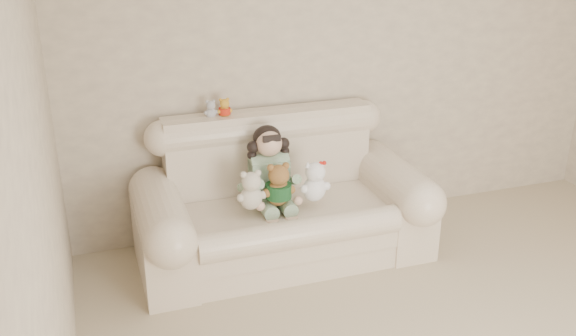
# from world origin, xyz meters

# --- Properties ---
(wall_back) EXTENTS (4.50, 0.00, 4.50)m
(wall_back) POSITION_xyz_m (0.00, 2.50, 1.30)
(wall_back) COLOR #A39381
(wall_back) RESTS_ON ground
(wall_left) EXTENTS (0.00, 5.00, 5.00)m
(wall_left) POSITION_xyz_m (-2.25, 0.00, 1.30)
(wall_left) COLOR #A39381
(wall_left) RESTS_ON ground
(sofa) EXTENTS (2.10, 0.95, 1.03)m
(sofa) POSITION_xyz_m (-0.75, 2.00, 0.52)
(sofa) COLOR #BFAE9A
(sofa) RESTS_ON floor
(seated_child) EXTENTS (0.37, 0.44, 0.59)m
(seated_child) POSITION_xyz_m (-0.83, 2.08, 0.71)
(seated_child) COLOR #2E6E31
(seated_child) RESTS_ON sofa
(brown_teddy) EXTENTS (0.29, 0.26, 0.36)m
(brown_teddy) POSITION_xyz_m (-0.83, 1.86, 0.68)
(brown_teddy) COLOR brown
(brown_teddy) RESTS_ON sofa
(white_cat) EXTENTS (0.27, 0.24, 0.35)m
(white_cat) POSITION_xyz_m (-0.57, 1.85, 0.68)
(white_cat) COLOR white
(white_cat) RESTS_ON sofa
(cream_teddy) EXTENTS (0.25, 0.23, 0.33)m
(cream_teddy) POSITION_xyz_m (-1.03, 1.86, 0.66)
(cream_teddy) COLOR beige
(cream_teddy) RESTS_ON sofa
(yellow_mini_bear) EXTENTS (0.13, 0.11, 0.17)m
(yellow_mini_bear) POSITION_xyz_m (-1.08, 2.35, 1.10)
(yellow_mini_bear) COLOR gold
(yellow_mini_bear) RESTS_ON sofa
(grey_mini_plush) EXTENTS (0.13, 0.12, 0.16)m
(grey_mini_plush) POSITION_xyz_m (-1.17, 2.36, 1.09)
(grey_mini_plush) COLOR #BABBC2
(grey_mini_plush) RESTS_ON sofa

